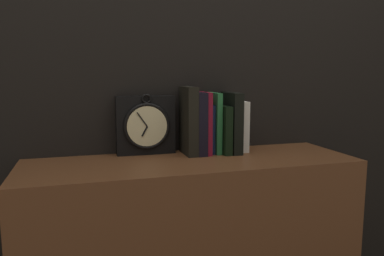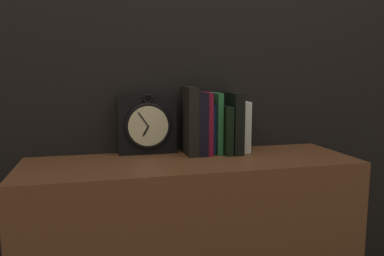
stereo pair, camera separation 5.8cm
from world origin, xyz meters
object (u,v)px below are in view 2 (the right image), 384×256
book_slot3_navy (210,128)px  book_slot7_white (241,126)px  clock (147,125)px  book_slot2_maroon (206,123)px  book_slot0_black (190,121)px  book_slot4_green (216,123)px  book_slot1_black (199,123)px  book_slot6_black (233,123)px  book_slot5_black (224,129)px

book_slot3_navy → book_slot7_white: size_ratio=0.94×
clock → book_slot2_maroon: 0.23m
book_slot0_black → book_slot4_green: size_ratio=1.10×
book_slot4_green → book_slot7_white: bearing=2.6°
book_slot1_black → book_slot3_navy: (0.05, 0.02, -0.02)m
book_slot1_black → book_slot6_black: book_slot1_black is taller
book_slot0_black → book_slot7_white: book_slot0_black is taller
clock → book_slot5_black: bearing=-9.6°
book_slot4_green → book_slot7_white: 0.11m
clock → book_slot5_black: 0.30m
book_slot3_navy → book_slot4_green: bearing=-25.7°
book_slot5_black → book_slot6_black: bearing=-2.1°
book_slot5_black → book_slot2_maroon: bearing=173.4°
book_slot6_black → book_slot0_black: bearing=177.3°
book_slot0_black → book_slot6_black: size_ratio=1.10×
clock → book_slot0_black: size_ratio=0.90×
book_slot7_white → book_slot4_green: bearing=-177.4°
book_slot0_black → book_slot3_navy: bearing=9.7°
clock → book_slot2_maroon: bearing=-10.5°
book_slot0_black → book_slot3_navy: size_ratio=1.37×
book_slot4_green → book_slot7_white: size_ratio=1.17×
book_slot0_black → book_slot7_white: 0.22m
book_slot2_maroon → book_slot4_green: bearing=5.8°
book_slot0_black → book_slot5_black: (0.13, -0.01, -0.04)m
clock → book_slot1_black: bearing=-12.5°
book_slot1_black → book_slot4_green: (0.07, 0.01, -0.00)m
book_slot0_black → book_slot2_maroon: book_slot0_black is taller
book_slot1_black → book_slot4_green: book_slot1_black is taller
book_slot1_black → book_slot3_navy: 0.06m
book_slot5_black → book_slot1_black: bearing=176.4°
book_slot0_black → book_slot1_black: 0.04m
book_slot3_navy → book_slot7_white: book_slot7_white is taller
clock → book_slot0_black: (0.16, -0.04, 0.02)m
clock → book_slot6_black: bearing=-8.7°
book_slot1_black → book_slot2_maroon: (0.03, 0.00, 0.00)m
book_slot0_black → book_slot6_black: (0.17, -0.01, -0.01)m
book_slot5_black → book_slot7_white: size_ratio=0.93×
book_slot0_black → book_slot5_black: size_ratio=1.40×
book_slot4_green → book_slot3_navy: bearing=154.3°
clock → book_slot2_maroon: (0.22, -0.04, 0.01)m
book_slot1_black → book_slot5_black: bearing=-3.6°
clock → book_slot1_black: 0.20m
clock → book_slot3_navy: bearing=-6.5°
book_slot4_green → book_slot0_black: bearing=-177.0°
book_slot2_maroon → book_slot5_black: (0.07, -0.01, -0.03)m
book_slot4_green → book_slot5_black: (0.03, -0.01, -0.02)m
book_slot0_black → book_slot7_white: (0.21, 0.01, -0.03)m
book_slot0_black → book_slot2_maroon: bearing=1.2°
clock → book_slot2_maroon: book_slot2_maroon is taller
book_slot0_black → book_slot7_white: bearing=2.8°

